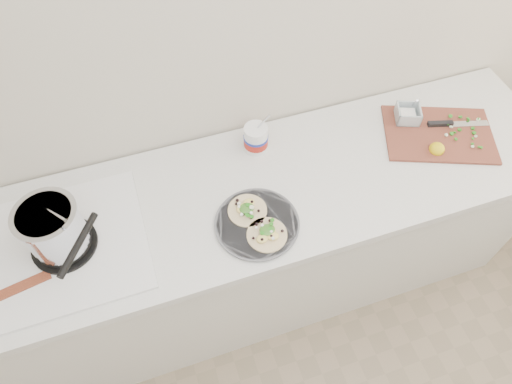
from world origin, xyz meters
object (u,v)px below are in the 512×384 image
object	(u,v)px
tub	(257,137)
cutboard	(437,130)
stove	(58,235)
taco_plate	(257,222)
bacon_plate	(26,286)

from	to	relation	value
tub	cutboard	xyz separation A→B (m)	(0.75, -0.16, -0.05)
tub	cutboard	world-z (taller)	tub
tub	cutboard	bearing A→B (deg)	-12.32
stove	taco_plate	size ratio (longest dim) A/B	1.79
taco_plate	tub	world-z (taller)	tub
taco_plate	stove	bearing A→B (deg)	169.31
cutboard	bacon_plate	world-z (taller)	cutboard
bacon_plate	taco_plate	bearing A→B (deg)	-1.09
taco_plate	cutboard	xyz separation A→B (m)	(0.86, 0.19, -0.00)
taco_plate	cutboard	distance (m)	0.88
taco_plate	tub	size ratio (longest dim) A/B	1.40
cutboard	tub	bearing A→B (deg)	-170.87
taco_plate	tub	distance (m)	0.37
cutboard	bacon_plate	distance (m)	1.68
stove	cutboard	world-z (taller)	stove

